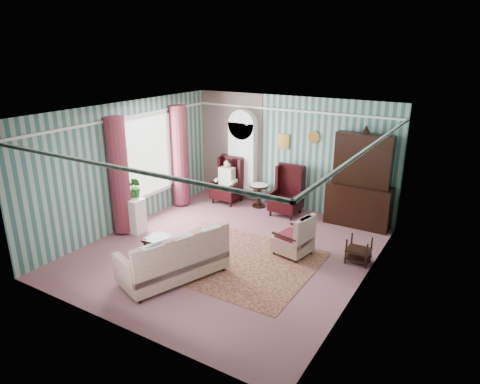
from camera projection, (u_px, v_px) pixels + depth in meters
The scene contains 17 objects.
floor at pixel (228, 251), 8.95m from camera, with size 6.00×6.00×0.00m, color #864E59.
room_shell at pixel (207, 152), 8.74m from camera, with size 5.53×6.02×2.91m.
bookcase at pixel (243, 161), 11.54m from camera, with size 0.80×0.28×2.24m, color white.
dresser_hutch at pixel (361, 178), 9.83m from camera, with size 1.50×0.56×2.36m, color black.
wingback_left at pixel (227, 180), 11.51m from camera, with size 0.76×0.80×1.25m, color black.
wingback_right at pixel (286, 191), 10.65m from camera, with size 0.76×0.80×1.25m, color black.
seated_woman at pixel (227, 182), 11.52m from camera, with size 0.44×0.40×1.18m, color white, non-canonical shape.
round_side_table at pixel (259, 196), 11.29m from camera, with size 0.50×0.50×0.60m, color black.
nest_table at pixel (359, 250), 8.38m from camera, with size 0.45×0.38×0.54m, color black.
plant_stand at pixel (133, 215), 9.75m from camera, with size 0.55×0.35×0.80m, color silver.
rug at pixel (233, 260), 8.55m from camera, with size 3.20×2.60×0.01m, color #511B22.
sofa at pixel (173, 254), 7.75m from camera, with size 1.96×1.05×0.96m, color tan.
floral_armchair at pixel (293, 233), 8.64m from camera, with size 0.72×0.86×0.95m, color #C3B897.
coffee_table at pixel (168, 248), 8.65m from camera, with size 0.93×0.51×0.38m, color black.
potted_plant_a at pixel (123, 191), 9.48m from camera, with size 0.35×0.31×0.39m, color #1B571E.
potted_plant_b at pixel (136, 187), 9.64m from camera, with size 0.26×0.21×0.47m, color #1A4F18.
potted_plant_c at pixel (132, 189), 9.66m from camera, with size 0.21×0.21×0.38m, color #1A561F.
Camera 1 is at (4.38, -6.77, 4.07)m, focal length 32.00 mm.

